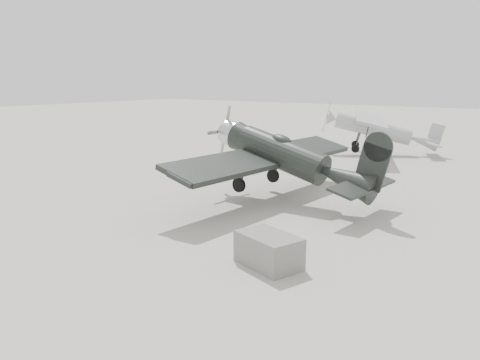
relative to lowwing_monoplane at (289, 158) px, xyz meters
The scene contains 4 objects.
ground 4.81m from the lowwing_monoplane, 92.90° to the right, with size 160.00×160.00×0.00m, color #A29C8F.
lowwing_monoplane is the anchor object (origin of this frame).
highwing_monoplane 15.03m from the lowwing_monoplane, 95.81° to the left, with size 8.03×10.82×3.13m.
equipment_block 7.23m from the lowwing_monoplane, 64.79° to the right, with size 1.81×1.13×0.91m, color slate.
Camera 1 is at (9.77, -12.51, 5.13)m, focal length 35.00 mm.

